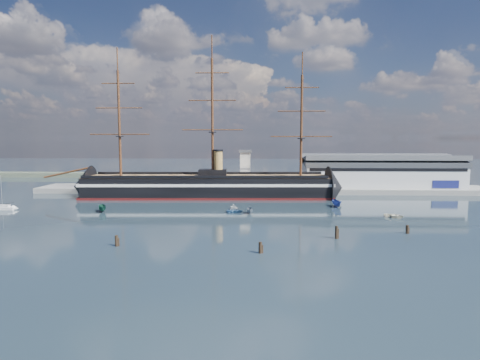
{
  "coord_description": "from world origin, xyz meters",
  "views": [
    {
      "loc": [
        6.71,
        -85.31,
        21.56
      ],
      "look_at": [
        2.32,
        35.0,
        9.0
      ],
      "focal_mm": 30.0,
      "sensor_mm": 36.0,
      "label": 1
    }
  ],
  "objects": [
    {
      "name": "piling_near_mid",
      "position": [
        7.85,
        -11.66,
        0.0
      ],
      "size": [
        0.64,
        0.64,
        2.87
      ],
      "primitive_type": "cylinder",
      "color": "black",
      "rests_on": "ground"
    },
    {
      "name": "piling_near_right",
      "position": [
        24.4,
        -0.03,
        0.0
      ],
      "size": [
        0.64,
        0.64,
        3.49
      ],
      "primitive_type": "cylinder",
      "color": "black",
      "rests_on": "ground"
    },
    {
      "name": "motorboat_d",
      "position": [
        0.49,
        33.63,
        0.0
      ],
      "size": [
        5.93,
        5.22,
        2.04
      ],
      "primitive_type": "imported",
      "rotation": [
        0.0,
        0.0,
        0.63
      ],
      "color": "silver",
      "rests_on": "ground"
    },
    {
      "name": "piling_near_left",
      "position": [
        -20.93,
        -7.7,
        0.0
      ],
      "size": [
        0.64,
        0.64,
        2.94
      ],
      "primitive_type": "cylinder",
      "color": "black",
      "rests_on": "ground"
    },
    {
      "name": "motorboat_c",
      "position": [
        5.38,
        27.92,
        0.0
      ],
      "size": [
        5.42,
        2.24,
        2.13
      ],
      "primitive_type": "imported",
      "rotation": [
        0.0,
        0.0,
        0.05
      ],
      "color": "slate",
      "rests_on": "ground"
    },
    {
      "name": "quay",
      "position": [
        10.0,
        76.0,
        0.0
      ],
      "size": [
        180.0,
        18.0,
        2.0
      ],
      "primitive_type": "cube",
      "color": "slate",
      "rests_on": "ground"
    },
    {
      "name": "motorboat_f",
      "position": [
        32.74,
        40.54,
        0.0
      ],
      "size": [
        7.13,
        3.39,
        2.75
      ],
      "primitive_type": "imported",
      "rotation": [
        0.0,
        0.0,
        0.13
      ],
      "color": "#2D3F8B",
      "rests_on": "ground"
    },
    {
      "name": "motorboat_a",
      "position": [
        -37.93,
        29.18,
        0.0
      ],
      "size": [
        6.73,
        4.54,
        2.53
      ],
      "primitive_type": "imported",
      "rotation": [
        0.0,
        0.0,
        0.39
      ],
      "color": "#124331",
      "rests_on": "ground"
    },
    {
      "name": "motorboat_e",
      "position": [
        44.91,
        23.92,
        0.0
      ],
      "size": [
        3.26,
        3.33,
        1.56
      ],
      "primitive_type": "imported",
      "rotation": [
        0.0,
        0.0,
        0.81
      ],
      "color": "silver",
      "rests_on": "ground"
    },
    {
      "name": "sailboat",
      "position": [
        -69.17,
        31.71,
        0.68
      ],
      "size": [
        6.74,
        2.3,
        10.62
      ],
      "rotation": [
        0.0,
        0.0,
        -0.05
      ],
      "color": "silver",
      "rests_on": "ground"
    },
    {
      "name": "warehouse",
      "position": [
        58.0,
        80.0,
        7.98
      ],
      "size": [
        63.0,
        21.0,
        11.6
      ],
      "color": "#B7BABC",
      "rests_on": "ground"
    },
    {
      "name": "motorboat_b",
      "position": [
        0.99,
        29.6,
        0.0
      ],
      "size": [
        1.47,
        3.11,
        1.41
      ],
      "primitive_type": "imported",
      "rotation": [
        0.0,
        0.0,
        1.48
      ],
      "color": "#2F5684",
      "rests_on": "ground"
    },
    {
      "name": "piling_far_right",
      "position": [
        41.44,
        5.29,
        0.0
      ],
      "size": [
        0.64,
        0.64,
        2.63
      ],
      "primitive_type": "cylinder",
      "color": "black",
      "rests_on": "ground"
    },
    {
      "name": "warship",
      "position": [
        -12.29,
        60.0,
        4.04
      ],
      "size": [
        113.18,
        19.67,
        53.94
      ],
      "rotation": [
        0.0,
        0.0,
        0.04
      ],
      "color": "black",
      "rests_on": "ground"
    },
    {
      "name": "ground",
      "position": [
        0.0,
        40.0,
        0.0
      ],
      "size": [
        600.0,
        600.0,
        0.0
      ],
      "primitive_type": "plane",
      "color": "#182630",
      "rests_on": "ground"
    },
    {
      "name": "quay_tower",
      "position": [
        3.0,
        73.0,
        9.75
      ],
      "size": [
        5.0,
        5.0,
        15.0
      ],
      "color": "silver",
      "rests_on": "ground"
    }
  ]
}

